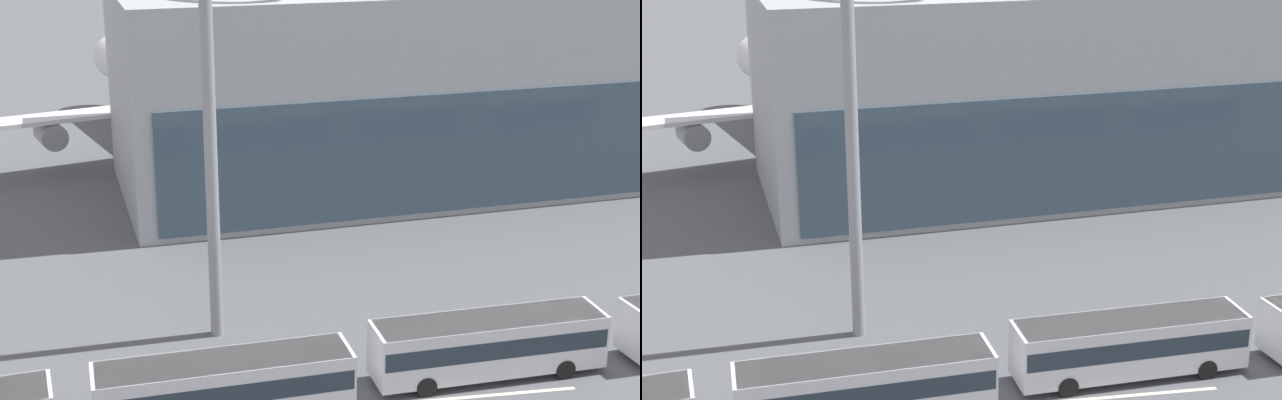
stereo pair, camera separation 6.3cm
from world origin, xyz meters
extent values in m
cylinder|color=silver|center=(-2.02, 52.33, 5.46)|extent=(12.13, 37.24, 4.56)
sphere|color=silver|center=(-5.86, 70.48, 5.46)|extent=(4.46, 4.46, 4.46)
cone|color=silver|center=(1.82, 34.19, 5.46)|extent=(5.92, 8.86, 4.33)
cube|color=silver|center=(-1.55, 50.12, 4.66)|extent=(42.35, 11.84, 0.35)
cylinder|color=gray|center=(-13.24, 47.65, 3.33)|extent=(2.75, 3.47, 2.16)
cylinder|color=gray|center=(10.13, 52.59, 3.33)|extent=(2.75, 3.47, 2.16)
cube|color=red|center=(1.63, 35.07, 10.32)|extent=(1.60, 5.81, 8.37)
cube|color=silver|center=(1.63, 35.07, 5.91)|extent=(12.25, 5.58, 0.28)
cylinder|color=gray|center=(-4.60, 64.51, 2.77)|extent=(0.36, 0.36, 4.45)
cylinder|color=black|center=(-4.60, 64.51, 0.55)|extent=(0.67, 1.17, 1.10)
cylinder|color=gray|center=(-4.45, 49.51, 2.77)|extent=(0.36, 0.36, 4.45)
cylinder|color=black|center=(-4.45, 49.51, 0.55)|extent=(0.67, 1.17, 1.10)
cylinder|color=gray|center=(1.34, 50.73, 2.77)|extent=(0.36, 0.36, 4.45)
cylinder|color=black|center=(1.34, 50.73, 0.55)|extent=(0.67, 1.17, 1.10)
sphere|color=white|center=(52.43, 71.06, 4.70)|extent=(4.36, 4.36, 4.36)
cylinder|color=gray|center=(35.97, 55.64, 2.62)|extent=(3.03, 3.78, 2.11)
cylinder|color=gray|center=(50.64, 65.55, 2.40)|extent=(0.36, 0.36, 3.71)
cylinder|color=black|center=(50.64, 65.55, 0.55)|extent=(0.77, 1.19, 1.10)
cylinder|color=gray|center=(43.58, 53.17, 2.40)|extent=(0.36, 0.36, 3.71)
cylinder|color=black|center=(43.58, 53.17, 0.55)|extent=(0.77, 1.19, 1.10)
cube|color=silver|center=(-7.19, 6.05, 1.71)|extent=(11.56, 2.91, 2.68)
cube|color=#232D38|center=(-7.19, 6.05, 1.98)|extent=(11.33, 2.94, 0.94)
cube|color=silver|center=(-7.19, 6.05, 2.99)|extent=(11.21, 2.82, 0.12)
cylinder|color=black|center=(-3.59, 7.15, 0.50)|extent=(1.01, 0.33, 1.00)
cube|color=silver|center=(5.89, 6.59, 1.71)|extent=(11.60, 3.09, 2.68)
cube|color=#232D38|center=(5.89, 6.59, 1.98)|extent=(11.37, 3.11, 0.94)
cube|color=silver|center=(5.89, 6.59, 2.99)|extent=(11.25, 2.99, 0.12)
cylinder|color=black|center=(9.50, 7.63, 0.50)|extent=(1.01, 0.34, 1.00)
cylinder|color=black|center=(9.40, 5.24, 0.50)|extent=(1.01, 0.34, 1.00)
cylinder|color=black|center=(2.38, 7.94, 0.50)|extent=(1.01, 0.34, 1.00)
cylinder|color=black|center=(2.28, 5.54, 0.50)|extent=(1.01, 0.34, 1.00)
cylinder|color=gray|center=(-5.91, 14.81, 12.98)|extent=(0.66, 0.66, 25.96)
cube|color=silver|center=(5.35, 4.74, 0.00)|extent=(8.11, 1.22, 0.01)
camera|label=1|loc=(-14.01, -32.16, 23.31)|focal=55.00mm
camera|label=2|loc=(-13.95, -32.18, 23.31)|focal=55.00mm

